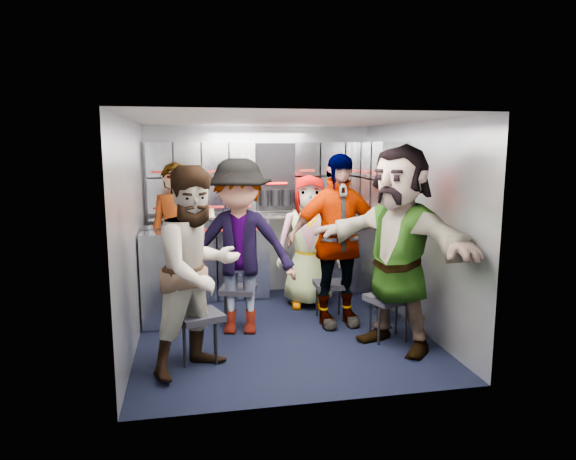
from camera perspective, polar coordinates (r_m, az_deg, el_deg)
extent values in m
plane|color=black|center=(5.31, -0.79, -11.15)|extent=(3.00, 3.00, 0.00)
cube|color=#959AA3|center=(6.50, -3.16, 2.19)|extent=(2.80, 0.04, 2.10)
cube|color=#959AA3|center=(4.99, -16.86, -0.39)|extent=(0.04, 3.00, 2.10)
cube|color=#959AA3|center=(5.46, 13.81, 0.56)|extent=(0.04, 3.00, 2.10)
cube|color=silver|center=(4.98, -0.85, 12.13)|extent=(2.80, 3.00, 0.02)
cube|color=#959BA4|center=(6.39, -2.85, -2.98)|extent=(2.68, 0.38, 0.99)
cube|color=#959BA4|center=(5.63, -13.89, -4.95)|extent=(0.38, 0.76, 0.99)
cube|color=silver|center=(6.30, -2.89, 1.65)|extent=(2.68, 0.42, 0.03)
cube|color=#959BA4|center=(6.32, -3.01, 5.99)|extent=(2.68, 0.28, 0.82)
cube|color=#959BA4|center=(6.00, 9.86, 5.69)|extent=(0.28, 1.00, 0.82)
cube|color=#959BA4|center=(6.05, 9.93, -3.78)|extent=(0.28, 1.20, 1.00)
cube|color=#A11E1A|center=(6.13, -2.62, 0.15)|extent=(2.60, 0.02, 0.03)
cube|color=black|center=(4.56, -9.83, -9.44)|extent=(0.46, 0.45, 0.06)
cylinder|color=black|center=(4.52, -11.46, -12.49)|extent=(0.02, 0.02, 0.38)
cylinder|color=black|center=(4.52, -7.98, -12.38)|extent=(0.02, 0.02, 0.38)
cylinder|color=black|center=(4.73, -11.45, -11.46)|extent=(0.02, 0.02, 0.38)
cylinder|color=black|center=(4.74, -8.14, -11.35)|extent=(0.02, 0.02, 0.38)
cube|color=black|center=(5.37, -5.56, -6.61)|extent=(0.43, 0.42, 0.06)
cylinder|color=black|center=(5.31, -6.82, -9.09)|extent=(0.02, 0.02, 0.37)
cylinder|color=black|center=(5.33, -4.01, -8.97)|extent=(0.02, 0.02, 0.37)
cylinder|color=black|center=(5.52, -6.99, -8.37)|extent=(0.02, 0.02, 0.37)
cylinder|color=black|center=(5.54, -4.29, -8.26)|extent=(0.02, 0.02, 0.37)
cube|color=black|center=(6.18, 1.92, -4.12)|extent=(0.45, 0.44, 0.06)
cylinder|color=black|center=(6.10, 0.88, -6.44)|extent=(0.02, 0.02, 0.40)
cylinder|color=black|center=(6.16, 3.43, -6.30)|extent=(0.02, 0.02, 0.40)
cylinder|color=black|center=(6.32, 0.43, -5.87)|extent=(0.02, 0.02, 0.40)
cylinder|color=black|center=(6.38, 2.89, -5.73)|extent=(0.02, 0.02, 0.40)
cube|color=black|center=(5.58, 4.79, -6.05)|extent=(0.36, 0.34, 0.05)
cylinder|color=black|center=(5.50, 3.79, -8.43)|extent=(0.02, 0.02, 0.36)
cylinder|color=black|center=(5.57, 6.34, -8.24)|extent=(0.02, 0.02, 0.36)
cylinder|color=black|center=(5.70, 3.23, -7.78)|extent=(0.02, 0.02, 0.36)
cylinder|color=black|center=(5.77, 5.70, -7.61)|extent=(0.02, 0.02, 0.36)
cube|color=black|center=(5.06, 11.12, -7.50)|extent=(0.46, 0.44, 0.06)
cylinder|color=black|center=(4.97, 10.08, -10.35)|extent=(0.02, 0.02, 0.39)
cylinder|color=black|center=(5.07, 12.99, -10.05)|extent=(0.02, 0.02, 0.39)
cylinder|color=black|center=(5.18, 9.14, -9.52)|extent=(0.02, 0.02, 0.39)
cylinder|color=black|center=(5.28, 11.95, -9.25)|extent=(0.02, 0.02, 0.39)
imported|color=black|center=(5.67, -12.19, -1.19)|extent=(0.69, 0.53, 1.69)
imported|color=black|center=(4.26, -9.95, -4.45)|extent=(1.05, 1.02, 1.71)
imported|color=black|center=(5.08, -5.45, -1.92)|extent=(1.23, 0.85, 1.74)
imported|color=black|center=(5.94, 2.32, -1.25)|extent=(0.82, 0.61, 1.53)
imported|color=black|center=(5.29, 5.40, -1.21)|extent=(1.08, 0.52, 1.79)
imported|color=black|center=(4.77, 12.13, -1.97)|extent=(1.40, 1.77, 1.88)
cylinder|color=white|center=(6.17, -11.18, 2.77)|extent=(0.06, 0.06, 0.28)
cylinder|color=white|center=(6.20, -5.49, 2.76)|extent=(0.07, 0.07, 0.24)
cylinder|color=white|center=(6.40, 4.52, 3.11)|extent=(0.07, 0.07, 0.27)
cylinder|color=tan|center=(6.18, -8.54, 2.05)|extent=(0.08, 0.08, 0.11)
cylinder|color=tan|center=(6.38, 3.58, 2.31)|extent=(0.09, 0.09, 0.10)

